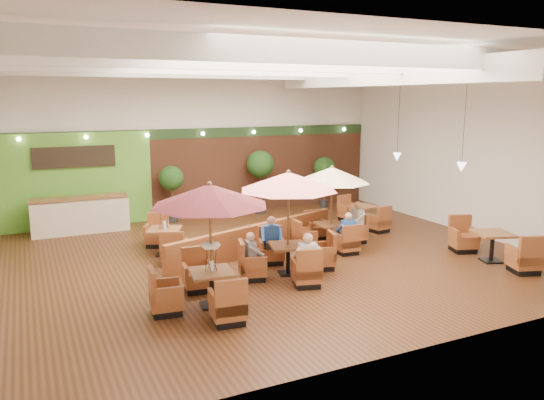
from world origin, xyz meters
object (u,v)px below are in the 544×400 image
table_2 (332,191)px  diner_1 (272,236)px  booth_divider (256,239)px  table_0 (207,218)px  table_3 (165,238)px  diner_4 (356,218)px  table_1 (288,204)px  diner_2 (252,250)px  topiary_1 (260,167)px  topiary_2 (324,170)px  diner_0 (307,254)px  diner_3 (347,228)px  table_5 (363,216)px  service_counter (80,215)px  topiary_0 (171,180)px

table_2 → diner_1: table_2 is taller
booth_divider → table_0: size_ratio=2.28×
table_3 → diner_4: 5.67m
table_1 → diner_2: bearing=-164.3°
topiary_1 → topiary_2: bearing=-0.0°
table_2 → diner_2: 3.79m
diner_0 → diner_3: 2.91m
diner_3 → topiary_2: bearing=69.2°
table_5 → diner_4: (-1.43, -1.66, 0.42)m
diner_0 → topiary_2: bearing=68.1°
booth_divider → diner_4: size_ratio=7.48×
diner_3 → diner_0: bearing=-137.5°
diner_0 → diner_2: 1.36m
booth_divider → diner_3: bearing=-44.8°
service_counter → table_2: 8.17m
topiary_2 → diner_3: bearing=-115.0°
table_1 → diner_4: (3.17, 1.72, -1.02)m
service_counter → table_2: table_2 is taller
table_1 → diner_1: bearing=105.7°
topiary_1 → diner_0: 8.09m
table_5 → topiary_0: 6.74m
table_3 → topiary_2: (7.41, 3.83, 1.01)m
table_3 → table_2: bearing=10.1°
booth_divider → diner_3: diner_3 is taller
topiary_0 → diner_0: topiary_0 is taller
table_5 → diner_1: bearing=-160.0°
service_counter → topiary_1: (6.48, 0.20, 1.19)m
booth_divider → table_3: (-2.35, 0.98, 0.07)m
table_0 → diner_1: table_0 is taller
table_3 → diner_3: bearing=0.5°
table_2 → diner_3: bearing=-86.5°
topiary_0 → diner_1: 5.94m
topiary_1 → diner_1: bearing=-111.3°
service_counter → table_1: size_ratio=1.11×
table_0 → topiary_1: (4.70, 7.88, -0.12)m
table_2 → diner_3: 1.27m
table_2 → booth_divider: bearing=178.3°
table_2 → diner_4: bearing=3.5°
topiary_2 → diner_4: bearing=-110.5°
diner_0 → table_5: bearing=54.7°
table_5 → topiary_0: size_ratio=1.23×
topiary_0 → table_2: bearing=-55.7°
table_1 → topiary_1: size_ratio=1.13×
table_2 → diner_3: table_2 is taller
table_1 → diner_3: size_ratio=3.64×
table_0 → topiary_2: (7.49, 7.88, -0.40)m
service_counter → diner_1: bearing=-52.9°
diner_1 → diner_4: diner_4 is taller
table_1 → diner_2: size_ratio=3.72×
service_counter → booth_divider: service_counter is taller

